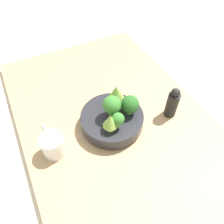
% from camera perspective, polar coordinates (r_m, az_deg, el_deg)
% --- Properties ---
extents(ground_plane, '(6.00, 6.00, 0.00)m').
position_cam_1_polar(ground_plane, '(0.95, 0.61, -3.04)').
color(ground_plane, beige).
extents(table, '(1.19, 0.76, 0.03)m').
position_cam_1_polar(table, '(0.93, 0.62, -2.41)').
color(table, tan).
rests_on(table, ground_plane).
extents(bowl, '(0.25, 0.25, 0.06)m').
position_cam_1_polar(bowl, '(0.87, 0.00, -1.92)').
color(bowl, '#28282D').
rests_on(bowl, table).
extents(broccoli_floret_center, '(0.07, 0.07, 0.10)m').
position_cam_1_polar(broccoli_floret_center, '(0.81, 0.00, 1.76)').
color(broccoli_floret_center, '#6BA34C').
rests_on(broccoli_floret_center, bowl).
extents(romanesco_piece_near, '(0.05, 0.05, 0.08)m').
position_cam_1_polar(romanesco_piece_near, '(0.77, -0.48, -2.49)').
color(romanesco_piece_near, '#7AB256').
rests_on(romanesco_piece_near, bowl).
extents(romanesco_piece_far, '(0.07, 0.07, 0.10)m').
position_cam_1_polar(romanesco_piece_far, '(0.85, 1.12, 4.89)').
color(romanesco_piece_far, '#7AB256').
rests_on(romanesco_piece_far, bowl).
extents(broccoli_floret_back, '(0.07, 0.07, 0.08)m').
position_cam_1_polar(broccoli_floret_back, '(0.83, 4.74, 1.96)').
color(broccoli_floret_back, '#6BA34C').
rests_on(broccoli_floret_back, bowl).
extents(broccoli_floret_right, '(0.05, 0.05, 0.07)m').
position_cam_1_polar(broccoli_floret_right, '(0.79, 1.56, -1.92)').
color(broccoli_floret_right, '#7AB256').
rests_on(broccoli_floret_right, bowl).
extents(cup, '(0.09, 0.09, 0.09)m').
position_cam_1_polar(cup, '(0.82, -15.08, -8.38)').
color(cup, silver).
rests_on(cup, table).
extents(pepper_mill, '(0.05, 0.05, 0.15)m').
position_cam_1_polar(pepper_mill, '(0.92, 15.50, 2.27)').
color(pepper_mill, black).
rests_on(pepper_mill, table).
extents(fork, '(0.18, 0.04, 0.01)m').
position_cam_1_polar(fork, '(0.89, -15.31, -7.11)').
color(fork, silver).
rests_on(fork, table).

